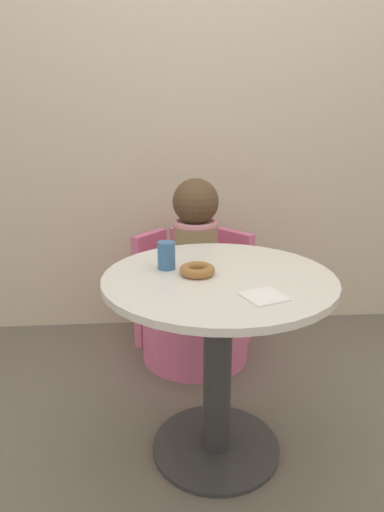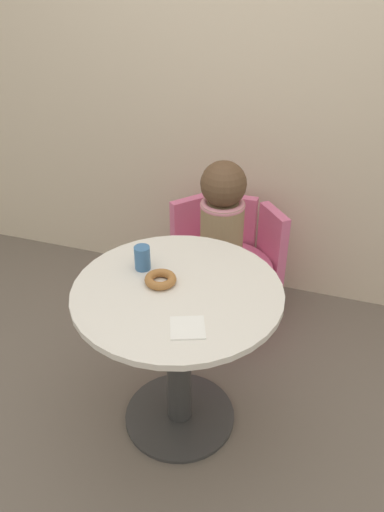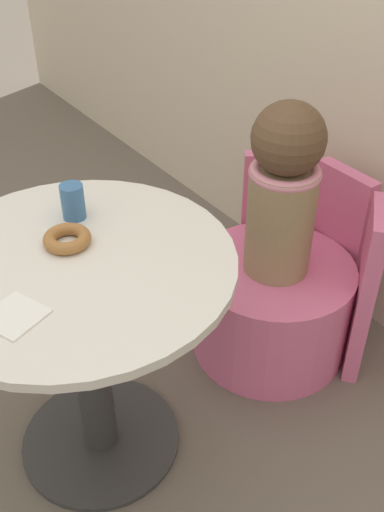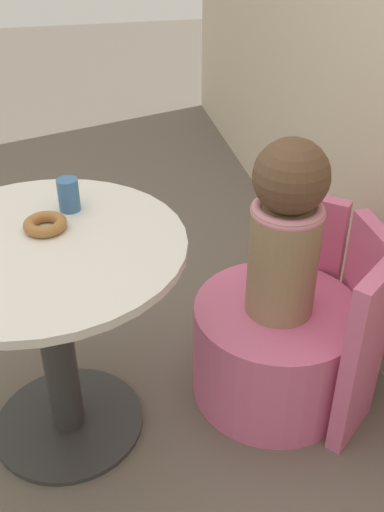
% 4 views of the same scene
% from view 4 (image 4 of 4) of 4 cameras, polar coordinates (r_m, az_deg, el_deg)
% --- Properties ---
extents(ground_plane, '(12.00, 12.00, 0.00)m').
position_cam_4_polar(ground_plane, '(2.03, -11.25, -16.50)').
color(ground_plane, '#665B51').
extents(round_table, '(0.78, 0.78, 0.69)m').
position_cam_4_polar(round_table, '(1.74, -13.32, -4.60)').
color(round_table, '#333333').
rests_on(round_table, ground_plane).
extents(tub_chair, '(0.54, 0.54, 0.35)m').
position_cam_4_polar(tub_chair, '(2.04, 7.82, -8.82)').
color(tub_chair, '#DB6693').
rests_on(tub_chair, ground_plane).
extents(booth_backrest, '(0.64, 0.23, 0.61)m').
position_cam_4_polar(booth_backrest, '(2.03, 14.12, -5.01)').
color(booth_backrest, '#DB6693').
rests_on(booth_backrest, ground_plane).
extents(child_figure, '(0.22, 0.22, 0.57)m').
position_cam_4_polar(child_figure, '(1.76, 8.96, 2.62)').
color(child_figure, '#937A56').
rests_on(child_figure, tub_chair).
extents(donut, '(0.12, 0.12, 0.03)m').
position_cam_4_polar(donut, '(1.68, -13.80, 2.96)').
color(donut, '#9E6633').
rests_on(donut, round_table).
extents(cup, '(0.06, 0.06, 0.10)m').
position_cam_4_polar(cup, '(1.75, -11.68, 5.73)').
color(cup, '#386699').
rests_on(cup, round_table).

